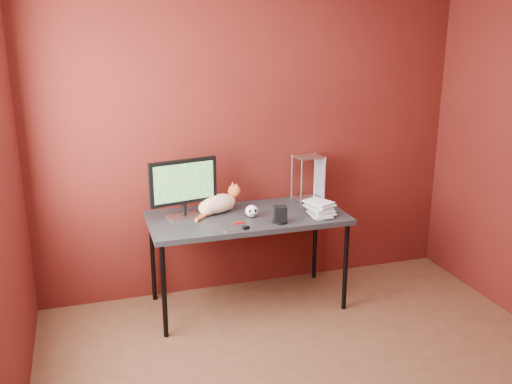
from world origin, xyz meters
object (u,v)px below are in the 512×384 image
object	(u,v)px
book_stack	(313,137)
speaker	(280,215)
desk	(247,221)
monitor	(183,186)
skull_mug	(252,211)
cat	(218,203)

from	to	relation	value
book_stack	speaker	bearing A→B (deg)	-166.01
desk	monitor	distance (m)	0.56
desk	skull_mug	distance (m)	0.11
monitor	skull_mug	bearing A→B (deg)	-25.75
speaker	book_stack	bearing A→B (deg)	24.01
desk	monitor	world-z (taller)	monitor
cat	skull_mug	distance (m)	0.28
speaker	book_stack	size ratio (longest dim) A/B	0.10
cat	book_stack	world-z (taller)	book_stack
book_stack	cat	bearing A→B (deg)	155.87
desk	cat	bearing A→B (deg)	147.19
cat	speaker	xyz separation A→B (m)	(0.38, -0.36, -0.02)
monitor	cat	distance (m)	0.33
desk	cat	distance (m)	0.27
monitor	desk	bearing A→B (deg)	-20.40
desk	book_stack	size ratio (longest dim) A/B	1.23
monitor	speaker	size ratio (longest dim) A/B	4.11
speaker	book_stack	distance (m)	0.62
book_stack	monitor	bearing A→B (deg)	165.50
monitor	speaker	world-z (taller)	monitor
desk	skull_mug	world-z (taller)	skull_mug
desk	book_stack	world-z (taller)	book_stack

